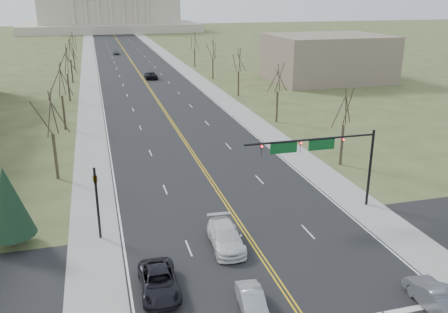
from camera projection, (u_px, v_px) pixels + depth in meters
road at (135, 66)px, 128.90m from camera, size 20.00×380.00×0.01m
cross_road at (268, 266)px, 34.05m from camera, size 120.00×14.00×0.01m
sidewalk_left at (89, 68)px, 125.89m from camera, size 4.00×380.00×0.03m
sidewalk_right at (178, 64)px, 131.90m from camera, size 4.00×380.00×0.03m
center_line at (135, 66)px, 128.90m from camera, size 0.42×380.00×0.01m
edge_line_left at (97, 67)px, 126.44m from camera, size 0.15×380.00×0.01m
edge_line_right at (170, 65)px, 131.35m from camera, size 0.15×380.00×0.01m
capitol at (109, 3)px, 251.88m from camera, size 90.00×60.00×50.00m
signal_mast at (321, 150)px, 40.89m from camera, size 12.12×0.44×7.20m
signal_left at (97, 195)px, 36.81m from camera, size 0.32×0.36×6.00m
tree_r_0 at (345, 109)px, 52.23m from camera, size 3.74×3.74×8.50m
tree_l_0 at (50, 115)px, 47.98m from camera, size 3.96×3.96×9.00m
tree_r_1 at (278, 79)px, 70.47m from camera, size 3.74×3.74×8.50m
tree_l_1 at (60, 82)px, 66.22m from camera, size 3.96×3.96×9.00m
tree_r_2 at (239, 62)px, 88.71m from camera, size 3.74×3.74×8.50m
tree_l_2 at (66, 63)px, 84.46m from camera, size 3.96×3.96×9.00m
tree_r_3 at (213, 50)px, 106.94m from camera, size 3.74×3.74×8.50m
tree_l_3 at (70, 50)px, 102.70m from camera, size 3.96×3.96×9.00m
tree_r_4 at (194, 42)px, 125.18m from camera, size 3.74×3.74×8.50m
tree_l_4 at (72, 42)px, 120.94m from camera, size 3.96×3.96×9.00m
conifer_l at (7, 202)px, 35.62m from camera, size 3.64×3.64×6.50m
bldg_right_mass at (327, 58)px, 106.29m from camera, size 25.00×20.00×10.00m
car_nb_outer_lead at (436, 298)px, 29.14m from camera, size 2.15×5.09×1.64m
car_sb_inner_lead at (252, 302)px, 28.92m from camera, size 1.83×4.23×1.35m
car_sb_outer_lead at (159, 282)px, 30.92m from camera, size 2.52×5.33×1.47m
car_sb_inner_second at (226, 237)px, 36.45m from camera, size 2.63×5.79×1.64m
car_far_nb at (151, 75)px, 109.41m from camera, size 2.71×5.75×1.59m
car_far_sb at (116, 52)px, 152.95m from camera, size 1.93×4.53×1.53m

